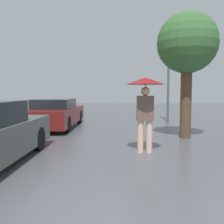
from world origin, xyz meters
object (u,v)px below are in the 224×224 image
(parked_car_farthest, at_px, (56,114))
(tree, at_px, (187,45))
(pedestrian, at_px, (145,95))
(street_lamp, at_px, (169,50))

(parked_car_farthest, relative_size, tree, 1.12)
(pedestrian, relative_size, street_lamp, 0.38)
(tree, bearing_deg, street_lamp, 87.05)
(pedestrian, distance_m, parked_car_farthest, 5.56)
(pedestrian, xyz_separation_m, parked_car_farthest, (-3.34, 4.37, -0.84))
(parked_car_farthest, bearing_deg, street_lamp, 19.35)
(tree, bearing_deg, parked_car_farthest, 154.60)
(pedestrian, height_order, street_lamp, street_lamp)
(pedestrian, distance_m, tree, 3.00)
(pedestrian, xyz_separation_m, tree, (1.53, 2.05, 1.57))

